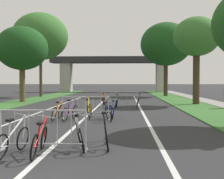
% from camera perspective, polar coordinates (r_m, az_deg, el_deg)
% --- Properties ---
extents(grass_verge_left, '(2.80, 49.85, 0.05)m').
position_cam_1_polar(grass_verge_left, '(25.65, -16.89, -2.23)').
color(grass_verge_left, '#386B2D').
rests_on(grass_verge_left, ground).
extents(grass_verge_right, '(2.80, 49.85, 0.05)m').
position_cam_1_polar(grass_verge_right, '(24.61, 13.86, -2.38)').
color(grass_verge_right, '#386B2D').
rests_on(grass_verge_right, ground).
extents(sidewalk_path_right, '(1.64, 49.85, 0.08)m').
position_cam_1_polar(sidewalk_path_right, '(25.13, 18.84, -2.30)').
color(sidewalk_path_right, gray).
rests_on(sidewalk_path_right, ground).
extents(lane_stripe_center, '(0.14, 28.84, 0.01)m').
position_cam_1_polar(lane_stripe_center, '(18.31, -3.36, -3.80)').
color(lane_stripe_center, silver).
rests_on(lane_stripe_center, ground).
extents(lane_stripe_right_lane, '(0.14, 28.84, 0.01)m').
position_cam_1_polar(lane_stripe_right_lane, '(18.23, 5.77, -3.83)').
color(lane_stripe_right_lane, silver).
rests_on(lane_stripe_right_lane, ground).
extents(lane_stripe_left_lane, '(0.14, 28.84, 0.01)m').
position_cam_1_polar(lane_stripe_left_lane, '(18.84, -12.19, -3.68)').
color(lane_stripe_left_lane, silver).
rests_on(lane_stripe_left_lane, ground).
extents(overpass_bridge, '(19.88, 2.91, 5.59)m').
position_cam_1_polar(overpass_bridge, '(45.00, 0.31, 4.60)').
color(overpass_bridge, '#2D2D30').
rests_on(overpass_bridge, ground).
extents(tree_left_pine_near, '(4.23, 4.23, 6.25)m').
position_cam_1_polar(tree_left_pine_near, '(24.58, -17.71, 7.87)').
color(tree_left_pine_near, brown).
rests_on(tree_left_pine_near, ground).
extents(tree_left_cypress_far, '(6.00, 6.00, 9.17)m').
position_cam_1_polar(tree_left_cypress_far, '(32.28, -14.24, 10.32)').
color(tree_left_cypress_far, '#4C3823').
rests_on(tree_left_cypress_far, ground).
extents(tree_right_pine_far, '(3.43, 3.43, 6.53)m').
position_cam_1_polar(tree_right_pine_far, '(22.20, 16.71, 10.00)').
color(tree_right_pine_far, '#3D2D1E').
rests_on(tree_right_pine_far, ground).
extents(tree_right_oak_mid, '(5.80, 5.80, 8.44)m').
position_cam_1_polar(tree_right_oak_mid, '(33.26, 10.83, 8.95)').
color(tree_right_oak_mid, '#3D2D1E').
rests_on(tree_right_oak_mid, ground).
extents(crowd_barrier_nearest, '(2.24, 0.52, 1.05)m').
position_cam_1_polar(crowd_barrier_nearest, '(7.43, -13.75, -8.04)').
color(crowd_barrier_nearest, '#ADADB2').
rests_on(crowd_barrier_nearest, ground).
extents(crowd_barrier_second, '(2.23, 0.46, 1.05)m').
position_cam_1_polar(crowd_barrier_second, '(13.16, -5.40, -3.74)').
color(crowd_barrier_second, '#ADADB2').
rests_on(crowd_barrier_second, ground).
extents(crowd_barrier_third, '(2.24, 0.55, 1.05)m').
position_cam_1_polar(crowd_barrier_third, '(18.95, 1.86, -2.05)').
color(crowd_barrier_third, '#ADADB2').
rests_on(crowd_barrier_third, ground).
extents(bicycle_blue_0, '(0.51, 1.64, 0.85)m').
position_cam_1_polar(bicycle_blue_0, '(13.48, -0.60, -4.34)').
color(bicycle_blue_0, black).
rests_on(bicycle_blue_0, ground).
extents(bicycle_orange_1, '(0.54, 1.71, 0.90)m').
position_cam_1_polar(bicycle_orange_1, '(13.03, -10.96, -4.46)').
color(bicycle_orange_1, black).
rests_on(bicycle_orange_1, ground).
extents(bicycle_silver_2, '(0.71, 1.71, 0.93)m').
position_cam_1_polar(bicycle_silver_2, '(7.59, -6.59, -8.96)').
color(bicycle_silver_2, black).
rests_on(bicycle_silver_2, ground).
extents(bicycle_yellow_3, '(0.47, 1.69, 1.00)m').
position_cam_1_polar(bicycle_yellow_3, '(13.68, -4.56, -4.13)').
color(bicycle_yellow_3, black).
rests_on(bicycle_yellow_3, ground).
extents(bicycle_teal_4, '(0.48, 1.70, 0.93)m').
position_cam_1_polar(bicycle_teal_4, '(18.44, 0.93, -2.67)').
color(bicycle_teal_4, black).
rests_on(bicycle_teal_4, ground).
extents(bicycle_purple_5, '(0.70, 1.68, 0.96)m').
position_cam_1_polar(bicycle_purple_5, '(12.85, -8.40, -4.54)').
color(bicycle_purple_5, black).
rests_on(bicycle_purple_5, ground).
extents(bicycle_white_6, '(0.59, 1.60, 0.96)m').
position_cam_1_polar(bicycle_white_6, '(7.24, -19.37, -9.64)').
color(bicycle_white_6, black).
rests_on(bicycle_white_6, ground).
extents(bicycle_black_7, '(0.47, 1.63, 0.98)m').
position_cam_1_polar(bicycle_black_7, '(7.63, -1.20, -8.86)').
color(bicycle_black_7, black).
rests_on(bicycle_black_7, ground).
extents(bicycle_green_8, '(0.54, 1.69, 0.99)m').
position_cam_1_polar(bicycle_green_8, '(18.59, 5.26, -2.56)').
color(bicycle_green_8, black).
rests_on(bicycle_green_8, ground).
extents(bicycle_red_9, '(0.46, 1.69, 0.90)m').
position_cam_1_polar(bicycle_red_9, '(7.10, -14.41, -9.92)').
color(bicycle_red_9, black).
rests_on(bicycle_red_9, ground).
extents(bicycle_blue_10, '(0.47, 1.62, 0.95)m').
position_cam_1_polar(bicycle_blue_10, '(12.64, 0.13, -4.62)').
color(bicycle_blue_10, black).
rests_on(bicycle_blue_10, ground).
extents(bicycle_orange_11, '(0.68, 1.78, 1.04)m').
position_cam_1_polar(bicycle_orange_11, '(19.43, -1.65, -2.35)').
color(bicycle_orange_11, black).
rests_on(bicycle_orange_11, ground).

